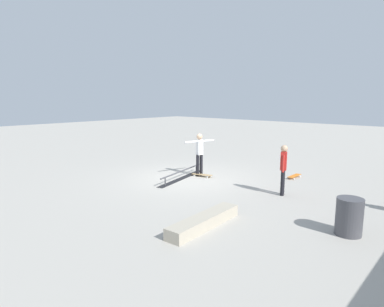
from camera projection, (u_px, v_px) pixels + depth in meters
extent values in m
plane|color=#ADA89E|center=(188.00, 178.00, 12.26)|extent=(60.00, 60.00, 0.00)
cube|color=black|center=(182.00, 178.00, 12.22)|extent=(2.99, 0.93, 0.01)
cylinder|color=#47474C|center=(196.00, 169.00, 13.19)|extent=(0.04, 0.04, 0.29)
cylinder|color=#47474C|center=(165.00, 181.00, 11.21)|extent=(0.04, 0.04, 0.29)
cylinder|color=#47474C|center=(182.00, 171.00, 12.18)|extent=(2.79, 0.71, 0.05)
cube|color=#B2A893|center=(204.00, 221.00, 7.60)|extent=(2.32, 0.57, 0.27)
cylinder|color=black|center=(198.00, 165.00, 12.55)|extent=(0.15, 0.15, 0.82)
cylinder|color=black|center=(201.00, 165.00, 12.64)|extent=(0.15, 0.15, 0.82)
cube|color=white|center=(200.00, 147.00, 12.48)|extent=(0.26, 0.24, 0.58)
sphere|color=tan|center=(200.00, 137.00, 12.41)|extent=(0.22, 0.22, 0.22)
cylinder|color=white|center=(191.00, 142.00, 12.24)|extent=(0.55, 0.22, 0.08)
cylinder|color=white|center=(208.00, 141.00, 12.64)|extent=(0.55, 0.22, 0.08)
cube|color=tan|center=(202.00, 175.00, 12.48)|extent=(0.40, 0.82, 0.02)
cylinder|color=white|center=(194.00, 176.00, 12.51)|extent=(0.04, 0.06, 0.05)
cylinder|color=white|center=(197.00, 175.00, 12.71)|extent=(0.04, 0.06, 0.05)
cylinder|color=white|center=(207.00, 177.00, 12.27)|extent=(0.04, 0.06, 0.05)
cylinder|color=white|center=(210.00, 176.00, 12.47)|extent=(0.04, 0.06, 0.05)
cylinder|color=black|center=(283.00, 182.00, 10.15)|extent=(0.15, 0.15, 0.79)
cylinder|color=black|center=(282.00, 183.00, 10.00)|extent=(0.15, 0.15, 0.79)
cube|color=red|center=(284.00, 161.00, 9.96)|extent=(0.26, 0.24, 0.56)
sphere|color=tan|center=(284.00, 149.00, 9.90)|extent=(0.21, 0.21, 0.21)
cylinder|color=red|center=(284.00, 162.00, 10.10)|extent=(0.09, 0.09, 0.53)
cylinder|color=red|center=(283.00, 164.00, 9.84)|extent=(0.09, 0.09, 0.53)
cube|color=orange|center=(294.00, 176.00, 12.30)|extent=(0.80, 0.20, 0.02)
cylinder|color=white|center=(294.00, 179.00, 12.03)|extent=(0.05, 0.03, 0.05)
cylinder|color=white|center=(288.00, 178.00, 12.18)|extent=(0.05, 0.03, 0.05)
cylinder|color=white|center=(300.00, 176.00, 12.43)|extent=(0.05, 0.03, 0.05)
cylinder|color=white|center=(294.00, 175.00, 12.58)|extent=(0.05, 0.03, 0.05)
cylinder|color=#47474C|center=(349.00, 217.00, 7.13)|extent=(0.56, 0.56, 0.83)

